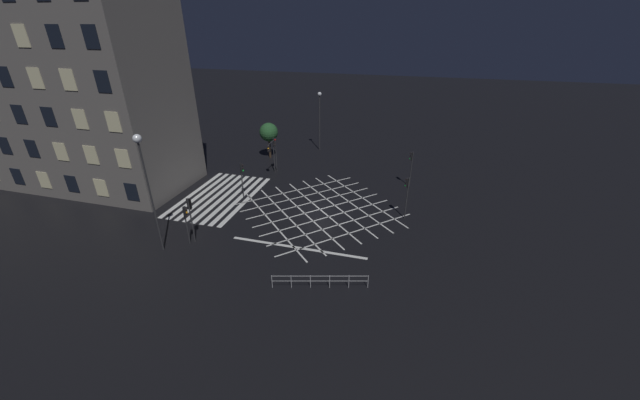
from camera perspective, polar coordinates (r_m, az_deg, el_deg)
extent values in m
plane|color=black|center=(35.47, 0.00, -1.49)|extent=(200.00, 200.00, 0.00)
cube|color=silver|center=(38.13, -11.62, 0.05)|extent=(11.64, 0.50, 0.01)
cube|color=silver|center=(38.52, -12.82, 0.20)|extent=(11.64, 0.50, 0.01)
cube|color=silver|center=(38.93, -14.00, 0.36)|extent=(11.64, 0.50, 0.01)
cube|color=silver|center=(39.36, -15.15, 0.51)|extent=(11.64, 0.50, 0.01)
cube|color=silver|center=(39.80, -16.28, 0.66)|extent=(11.64, 0.50, 0.01)
cube|color=silver|center=(40.26, -17.38, 0.81)|extent=(11.64, 0.50, 0.01)
cube|color=silver|center=(40.73, -18.45, 0.95)|extent=(11.64, 0.50, 0.01)
cube|color=silver|center=(41.21, -19.50, 1.09)|extent=(11.64, 0.50, 0.01)
cube|color=silver|center=(33.55, -7.72, -3.54)|extent=(10.16, 10.16, 0.01)
cube|color=silver|center=(39.57, -3.70, 1.60)|extent=(10.16, 10.16, 0.01)
cube|color=silver|center=(34.11, -5.05, -2.84)|extent=(10.16, 10.16, 0.01)
cube|color=silver|center=(38.18, -2.56, 0.64)|extent=(10.16, 10.16, 0.01)
cube|color=silver|center=(34.76, -2.47, -2.15)|extent=(10.16, 10.16, 0.01)
cube|color=silver|center=(36.81, -1.33, -0.39)|extent=(10.16, 10.16, 0.01)
cube|color=silver|center=(35.47, 0.00, -1.49)|extent=(10.16, 10.16, 0.01)
cube|color=silver|center=(35.47, 0.00, -1.49)|extent=(10.16, 10.16, 0.01)
cube|color=silver|center=(36.26, 2.37, -0.85)|extent=(10.16, 10.16, 0.01)
cube|color=silver|center=(34.17, 1.43, -2.68)|extent=(10.16, 10.16, 0.01)
cube|color=silver|center=(37.10, 4.63, -0.24)|extent=(10.16, 10.16, 0.01)
cube|color=silver|center=(32.91, 2.97, -3.96)|extent=(10.16, 10.16, 0.01)
cube|color=silver|center=(38.01, 6.80, 0.34)|extent=(10.16, 10.16, 0.01)
cube|color=silver|center=(31.69, 4.65, -5.34)|extent=(10.16, 10.16, 0.01)
cube|color=silver|center=(29.78, -3.59, -7.61)|extent=(0.30, 11.64, 0.01)
cube|color=slate|center=(53.69, -41.09, 13.24)|extent=(10.00, 39.88, 20.07)
cube|color=black|center=(49.72, -40.40, 2.88)|extent=(0.06, 1.40, 1.80)
cube|color=beige|center=(46.83, -37.82, 2.53)|extent=(0.06, 1.40, 1.80)
cube|color=black|center=(44.05, -34.92, 2.13)|extent=(0.06, 1.40, 1.80)
cube|color=beige|center=(41.40, -31.63, 1.66)|extent=(0.06, 1.40, 1.80)
cube|color=black|center=(38.91, -27.90, 1.13)|extent=(0.06, 1.40, 1.80)
cube|color=black|center=(48.82, -41.58, 6.53)|extent=(0.06, 1.40, 1.80)
cube|color=black|center=(45.87, -39.01, 6.41)|extent=(0.06, 1.40, 1.80)
cube|color=beige|center=(43.03, -36.09, 6.25)|extent=(0.06, 1.40, 1.80)
cube|color=beige|center=(40.31, -32.78, 6.05)|extent=(0.06, 1.40, 1.80)
cube|color=beige|center=(37.74, -29.00, 5.80)|extent=(0.06, 1.40, 1.80)
cube|color=black|center=(45.14, -40.26, 10.42)|extent=(0.06, 1.40, 1.80)
cube|color=black|center=(42.25, -37.34, 10.55)|extent=(0.06, 1.40, 1.80)
cube|color=beige|center=(39.48, -34.01, 10.65)|extent=(0.06, 1.40, 1.80)
cube|color=beige|center=(36.86, -30.18, 10.74)|extent=(0.06, 1.40, 1.80)
cube|color=black|center=(44.67, -41.58, 14.54)|extent=(0.06, 1.40, 1.80)
cube|color=beige|center=(41.74, -38.67, 14.97)|extent=(0.06, 1.40, 1.80)
cube|color=beige|center=(38.94, -35.32, 15.41)|extent=(0.06, 1.40, 1.80)
cube|color=black|center=(36.27, -31.45, 15.86)|extent=(0.06, 1.40, 1.80)
cube|color=beige|center=(41.51, -40.08, 19.46)|extent=(0.06, 1.40, 1.80)
cube|color=black|center=(38.69, -36.72, 20.26)|extent=(0.06, 1.40, 1.80)
cube|color=black|center=(36.00, -32.82, 21.10)|extent=(0.06, 1.40, 1.80)
cylinder|color=#2D2D30|center=(31.30, -20.54, -3.84)|extent=(0.11, 0.11, 3.51)
cube|color=black|center=(30.64, -20.71, -1.86)|extent=(0.28, 0.16, 0.90)
sphere|color=black|center=(30.44, -20.62, -1.39)|extent=(0.18, 0.18, 0.18)
sphere|color=orange|center=(30.57, -20.53, -1.89)|extent=(0.18, 0.18, 0.18)
sphere|color=black|center=(30.71, -20.45, -2.38)|extent=(0.18, 0.18, 0.18)
cube|color=black|center=(30.69, -20.84, -1.83)|extent=(0.36, 0.02, 0.98)
cylinder|color=#2D2D30|center=(33.92, 13.71, 0.24)|extent=(0.11, 0.11, 4.16)
cube|color=black|center=(33.27, 13.77, 2.70)|extent=(0.28, 0.16, 0.90)
sphere|color=black|center=(33.15, 13.63, 3.19)|extent=(0.18, 0.18, 0.18)
sphere|color=black|center=(33.27, 13.58, 2.72)|extent=(0.18, 0.18, 0.18)
sphere|color=green|center=(33.39, 13.52, 2.25)|extent=(0.18, 0.18, 0.18)
cube|color=black|center=(33.27, 13.92, 2.68)|extent=(0.36, 0.02, 0.98)
cylinder|color=#2D2D30|center=(44.27, -7.04, 7.19)|extent=(0.11, 0.11, 4.22)
cylinder|color=#2D2D30|center=(42.75, -7.71, 9.21)|extent=(2.07, 0.09, 0.09)
cube|color=black|center=(41.99, -8.21, 8.20)|extent=(0.16, 0.28, 0.90)
sphere|color=black|center=(41.80, -8.30, 8.54)|extent=(0.18, 0.18, 0.18)
sphere|color=orange|center=(41.89, -8.27, 8.15)|extent=(0.18, 0.18, 0.18)
sphere|color=black|center=(41.99, -8.24, 7.77)|extent=(0.18, 0.18, 0.18)
cube|color=black|center=(42.07, -8.16, 8.24)|extent=(0.02, 0.36, 0.98)
cylinder|color=#2D2D30|center=(37.90, -12.37, 3.05)|extent=(0.11, 0.11, 3.89)
cube|color=black|center=(37.30, -12.40, 5.06)|extent=(0.28, 0.16, 0.90)
sphere|color=black|center=(37.14, -12.29, 5.48)|extent=(0.18, 0.18, 0.18)
sphere|color=black|center=(37.25, -12.25, 5.05)|extent=(0.18, 0.18, 0.18)
sphere|color=green|center=(37.36, -12.20, 4.62)|extent=(0.18, 0.18, 0.18)
cube|color=black|center=(37.34, -12.52, 5.07)|extent=(0.36, 0.02, 0.98)
cylinder|color=#2D2D30|center=(43.89, -7.37, 7.09)|extent=(0.11, 0.11, 4.36)
cube|color=black|center=(43.31, -7.33, 9.17)|extent=(0.28, 0.16, 0.90)
sphere|color=red|center=(43.18, -7.22, 9.54)|extent=(0.18, 0.18, 0.18)
sphere|color=black|center=(43.27, -7.20, 9.16)|extent=(0.18, 0.18, 0.18)
sphere|color=black|center=(43.36, -7.17, 8.78)|extent=(0.18, 0.18, 0.18)
cube|color=black|center=(43.35, -7.45, 9.18)|extent=(0.36, 0.02, 0.98)
cylinder|color=#2D2D30|center=(31.32, -19.86, -3.14)|extent=(0.11, 0.11, 4.04)
cube|color=black|center=(30.72, -20.16, -0.55)|extent=(0.16, 0.28, 0.90)
sphere|color=red|center=(30.68, -20.14, 0.04)|extent=(0.18, 0.18, 0.18)
sphere|color=black|center=(30.80, -20.05, -0.46)|extent=(0.18, 0.18, 0.18)
sphere|color=black|center=(30.93, -19.96, -0.96)|extent=(0.18, 0.18, 0.18)
cube|color=black|center=(30.66, -20.25, -0.63)|extent=(0.02, 0.36, 0.98)
cylinder|color=#2D2D30|center=(40.92, 14.36, 4.76)|extent=(0.11, 0.11, 4.08)
cube|color=black|center=(40.39, 14.41, 6.81)|extent=(0.28, 0.16, 0.90)
sphere|color=black|center=(40.29, 14.30, 7.23)|extent=(0.18, 0.18, 0.18)
sphere|color=black|center=(40.39, 14.26, 6.83)|extent=(0.18, 0.18, 0.18)
sphere|color=green|center=(40.49, 14.21, 6.43)|extent=(0.18, 0.18, 0.18)
cube|color=black|center=(40.39, 14.54, 6.79)|extent=(0.36, 0.02, 0.98)
cylinder|color=#2D2D30|center=(30.04, -25.33, 0.08)|extent=(0.14, 0.14, 9.21)
sphere|color=white|center=(28.43, -27.21, 8.74)|extent=(0.63, 0.63, 0.63)
cylinder|color=#2D2D30|center=(51.24, -0.07, 12.16)|extent=(0.14, 0.14, 7.75)
sphere|color=white|center=(50.38, -0.07, 16.60)|extent=(0.54, 0.54, 0.54)
cylinder|color=#38281C|center=(49.34, -8.04, 8.21)|extent=(0.31, 0.31, 2.63)
sphere|color=#235128|center=(48.69, -8.21, 10.70)|extent=(2.45, 2.45, 2.45)
cylinder|color=#B7B7BC|center=(25.69, -7.70, -12.82)|extent=(0.05, 0.05, 1.05)
cylinder|color=#B7B7BC|center=(25.55, -4.64, -12.89)|extent=(0.05, 0.05, 1.05)
cylinder|color=#B7B7BC|center=(25.48, -1.55, -12.93)|extent=(0.05, 0.05, 1.05)
cylinder|color=#B7B7BC|center=(25.48, 1.55, -12.93)|extent=(0.05, 0.05, 1.05)
cylinder|color=#B7B7BC|center=(25.55, 4.64, -12.89)|extent=(0.05, 0.05, 1.05)
cylinder|color=#B7B7BC|center=(25.69, 7.70, -12.82)|extent=(0.05, 0.05, 1.05)
cylinder|color=#B7B7BC|center=(25.17, 0.00, -12.08)|extent=(1.82, 6.48, 0.04)
cylinder|color=#B7B7BC|center=(25.44, 0.00, -12.84)|extent=(1.82, 6.48, 0.04)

